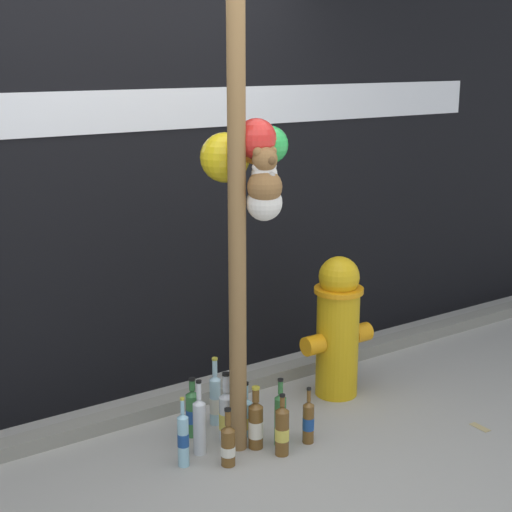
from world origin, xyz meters
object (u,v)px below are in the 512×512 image
object	(u,v)px
fire_hydrant	(338,326)
bottle_1	(256,424)
memorial_post	(245,120)
bottle_7	(200,424)
bottle_2	(226,415)
bottle_0	(228,444)
bottle_9	(215,399)
bottle_3	(282,430)
bottle_5	(308,421)
bottle_4	(246,416)
bottle_6	(280,418)
bottle_10	(183,439)
bottle_8	(193,412)

from	to	relation	value
fire_hydrant	bottle_1	distance (m)	0.88
memorial_post	bottle_7	size ratio (longest dim) A/B	7.56
bottle_2	bottle_7	bearing A→B (deg)	-164.09
memorial_post	bottle_1	size ratio (longest dim) A/B	8.95
bottle_0	bottle_9	world-z (taller)	bottle_9
fire_hydrant	bottle_3	world-z (taller)	fire_hydrant
bottle_2	bottle_5	size ratio (longest dim) A/B	1.21
bottle_1	bottle_4	bearing A→B (deg)	77.42
fire_hydrant	bottle_3	distance (m)	0.87
bottle_6	bottle_10	world-z (taller)	bottle_6
bottle_2	bottle_9	distance (m)	0.19
bottle_8	bottle_9	size ratio (longest dim) A/B	0.85
bottle_2	fire_hydrant	bearing A→B (deg)	7.36
bottle_8	bottle_9	xyz separation A→B (m)	(0.17, 0.05, 0.01)
bottle_2	bottle_6	size ratio (longest dim) A/B	1.01
bottle_6	bottle_10	distance (m)	0.53
memorial_post	fire_hydrant	bearing A→B (deg)	13.69
bottle_2	bottle_3	world-z (taller)	bottle_2
bottle_2	bottle_8	bearing A→B (deg)	134.37
bottle_1	bottle_10	xyz separation A→B (m)	(-0.40, 0.05, 0.01)
bottle_0	bottle_9	xyz separation A→B (m)	(0.18, 0.42, 0.03)
bottle_2	bottle_8	distance (m)	0.19
bottle_0	bottle_8	xyz separation A→B (m)	(0.01, 0.37, 0.02)
bottle_0	bottle_8	size ratio (longest dim) A/B	0.93
bottle_4	bottle_6	world-z (taller)	bottle_6
bottle_3	bottle_7	distance (m)	0.42
bottle_4	bottle_6	distance (m)	0.22
memorial_post	bottle_4	bearing A→B (deg)	57.14
bottle_3	bottle_1	bearing A→B (deg)	117.07
bottle_1	bottle_6	xyz separation A→B (m)	(0.12, -0.05, 0.02)
bottle_2	bottle_9	xyz separation A→B (m)	(0.04, 0.18, 0.01)
fire_hydrant	bottle_6	world-z (taller)	fire_hydrant
bottle_2	bottle_8	xyz separation A→B (m)	(-0.13, 0.13, -0.00)
bottle_7	bottle_6	bearing A→B (deg)	-21.72
memorial_post	bottle_8	world-z (taller)	memorial_post
bottle_5	bottle_4	bearing A→B (deg)	131.71
bottle_4	bottle_5	size ratio (longest dim) A/B	0.98
bottle_4	bottle_10	bearing A→B (deg)	-167.67
bottle_2	bottle_4	size ratio (longest dim) A/B	1.24
bottle_5	bottle_10	world-z (taller)	bottle_10
bottle_8	bottle_7	bearing A→B (deg)	-108.79
bottle_4	memorial_post	bearing A→B (deg)	-122.86
bottle_4	bottle_1	bearing A→B (deg)	-102.58
bottle_2	bottle_9	size ratio (longest dim) A/B	0.97
bottle_5	bottle_6	world-z (taller)	bottle_6
bottle_2	bottle_3	xyz separation A→B (m)	(0.15, -0.30, -0.01)
bottle_7	bottle_9	distance (m)	0.34
bottle_5	bottle_9	distance (m)	0.55
bottle_4	bottle_8	size ratio (longest dim) A/B	0.92
fire_hydrant	bottle_7	size ratio (longest dim) A/B	2.12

